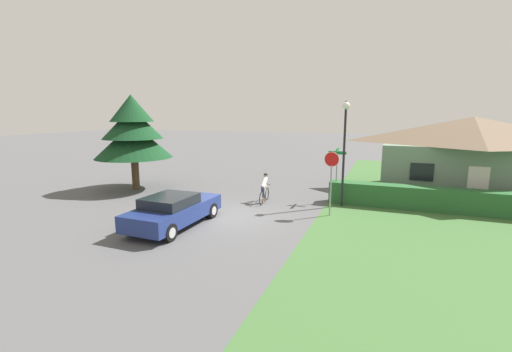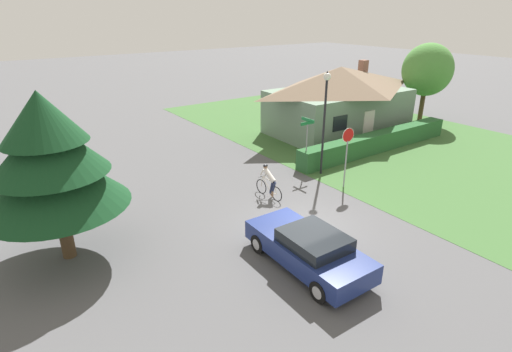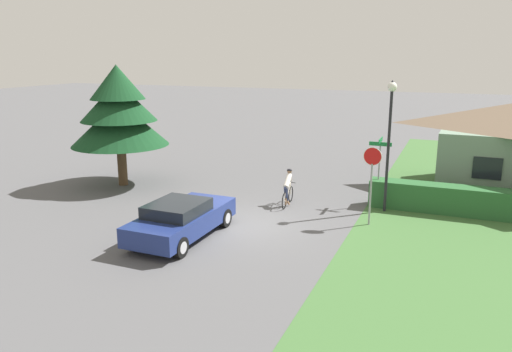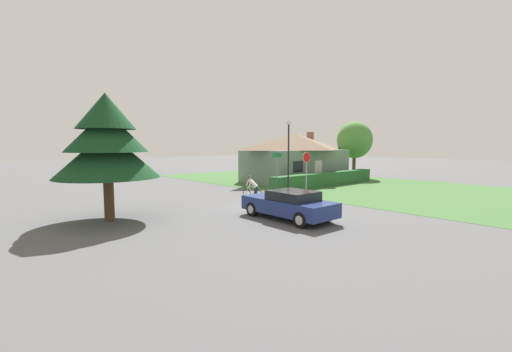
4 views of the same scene
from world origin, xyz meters
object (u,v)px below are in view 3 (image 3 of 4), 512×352
(sedan_left_lane, at_px, (181,219))
(conifer_tall_near, at_px, (119,111))
(cyclist, at_px, (288,188))
(stop_sign, at_px, (372,171))
(street_name_sign, at_px, (380,159))
(street_lamp, at_px, (390,122))

(sedan_left_lane, height_order, conifer_tall_near, conifer_tall_near)
(sedan_left_lane, relative_size, cyclist, 2.62)
(sedan_left_lane, distance_m, cyclist, 5.37)
(stop_sign, height_order, street_name_sign, stop_sign)
(street_name_sign, bearing_deg, street_lamp, -60.73)
(cyclist, height_order, street_lamp, street_lamp)
(stop_sign, height_order, conifer_tall_near, conifer_tall_near)
(stop_sign, height_order, street_lamp, street_lamp)
(cyclist, relative_size, stop_sign, 0.60)
(street_name_sign, bearing_deg, stop_sign, -87.45)
(street_lamp, bearing_deg, conifer_tall_near, -177.73)
(sedan_left_lane, bearing_deg, conifer_tall_near, 51.50)
(street_name_sign, distance_m, conifer_tall_near, 11.95)
(cyclist, relative_size, conifer_tall_near, 0.31)
(cyclist, xyz_separation_m, stop_sign, (3.55, -1.17, 1.28))
(sedan_left_lane, xyz_separation_m, stop_sign, (5.67, 3.75, 1.34))
(street_name_sign, bearing_deg, cyclist, -157.72)
(street_lamp, relative_size, conifer_tall_near, 0.91)
(street_name_sign, bearing_deg, conifer_tall_near, -174.13)
(sedan_left_lane, height_order, street_lamp, street_lamp)
(street_lamp, bearing_deg, sedan_left_lane, -136.79)
(sedan_left_lane, relative_size, conifer_tall_near, 0.80)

